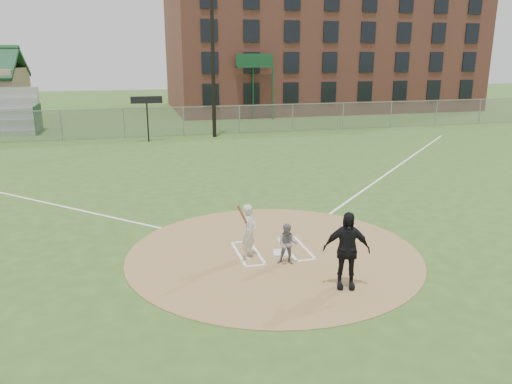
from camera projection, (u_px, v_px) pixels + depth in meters
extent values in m
plane|color=#32551D|center=(273.00, 253.00, 14.38)|extent=(140.00, 140.00, 0.00)
cylinder|color=#9C7A49|center=(273.00, 253.00, 14.38)|extent=(8.40, 8.40, 0.02)
cube|color=silver|center=(282.00, 253.00, 14.33)|extent=(0.60, 0.60, 0.03)
cube|color=white|center=(394.00, 169.00, 24.96)|extent=(17.04, 17.04, 0.01)
cube|color=white|center=(3.00, 193.00, 20.58)|extent=(17.04, 17.04, 0.01)
imported|color=slate|center=(288.00, 244.00, 13.49)|extent=(0.67, 0.61, 1.13)
imported|color=black|center=(346.00, 250.00, 12.01)|extent=(1.23, 0.80, 1.94)
cube|color=white|center=(239.00, 254.00, 14.27)|extent=(0.08, 1.80, 0.01)
cube|color=white|center=(257.00, 252.00, 14.40)|extent=(0.08, 1.80, 0.01)
cube|color=white|center=(241.00, 242.00, 15.18)|extent=(0.62, 0.08, 0.01)
cube|color=white|center=(256.00, 265.00, 13.50)|extent=(0.62, 0.08, 0.01)
cube|color=white|center=(304.00, 247.00, 14.76)|extent=(0.08, 1.80, 0.01)
cube|color=white|center=(287.00, 249.00, 14.62)|extent=(0.08, 1.80, 0.01)
cube|color=white|center=(286.00, 238.00, 15.53)|extent=(0.62, 0.08, 0.01)
cube|color=white|center=(306.00, 260.00, 13.85)|extent=(0.62, 0.08, 0.01)
imported|color=silver|center=(249.00, 231.00, 13.85)|extent=(0.62, 0.68, 1.55)
cylinder|color=brown|center=(242.00, 214.00, 13.23)|extent=(0.42, 0.52, 0.70)
cube|color=slate|center=(183.00, 122.00, 34.62)|extent=(56.00, 0.03, 2.00)
cube|color=gray|center=(183.00, 107.00, 34.35)|extent=(56.00, 0.06, 0.06)
cube|color=gray|center=(183.00, 122.00, 34.62)|extent=(56.08, 0.08, 2.00)
cube|color=#194728|center=(38.00, 119.00, 36.10)|extent=(0.08, 3.20, 2.00)
cube|color=#A05545|center=(318.00, 34.00, 51.68)|extent=(30.00, 16.00, 15.00)
cube|color=black|center=(350.00, 32.00, 44.17)|extent=(26.60, 0.10, 12.20)
cube|color=#194728|center=(254.00, 66.00, 42.23)|extent=(3.20, 1.00, 0.15)
cube|color=#194728|center=(253.00, 93.00, 43.29)|extent=(0.12, 0.12, 4.50)
cube|color=#194728|center=(273.00, 93.00, 42.77)|extent=(0.12, 0.12, 4.50)
cube|color=#194728|center=(254.00, 60.00, 42.08)|extent=(3.20, 0.08, 1.00)
cylinder|color=black|center=(213.00, 47.00, 32.83)|extent=(0.26, 0.26, 12.00)
cylinder|color=black|center=(148.00, 122.00, 32.25)|extent=(0.10, 0.10, 2.60)
cube|color=black|center=(146.00, 100.00, 31.88)|extent=(2.00, 0.10, 0.45)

